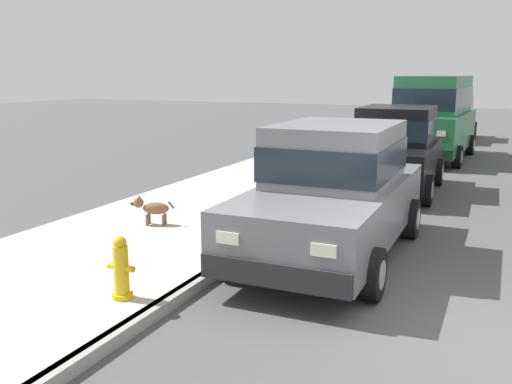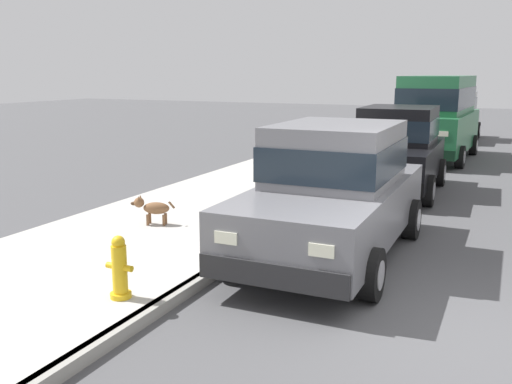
{
  "view_description": "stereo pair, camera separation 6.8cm",
  "coord_description": "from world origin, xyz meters",
  "px_view_note": "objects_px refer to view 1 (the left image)",
  "views": [
    {
      "loc": [
        0.22,
        -5.7,
        2.63
      ],
      "look_at": [
        -3.28,
        1.96,
        0.85
      ],
      "focal_mm": 39.89,
      "sensor_mm": 36.0,
      "label": 1
    },
    {
      "loc": [
        0.28,
        -5.67,
        2.63
      ],
      "look_at": [
        -3.28,
        1.96,
        0.85
      ],
      "focal_mm": 39.89,
      "sensor_mm": 36.0,
      "label": 2
    }
  ],
  "objects_px": {
    "car_silver_hatchback": "(449,115)",
    "fire_hydrant": "(121,270)",
    "car_green_van": "(434,113)",
    "car_grey_sedan": "(334,189)",
    "dog_brown": "(152,208)",
    "car_black_hatchback": "(395,148)"
  },
  "relations": [
    {
      "from": "car_black_hatchback",
      "to": "fire_hydrant",
      "type": "height_order",
      "value": "car_black_hatchback"
    },
    {
      "from": "car_grey_sedan",
      "to": "dog_brown",
      "type": "bearing_deg",
      "value": -177.93
    },
    {
      "from": "car_green_van",
      "to": "fire_hydrant",
      "type": "xyz_separation_m",
      "value": [
        -1.57,
        -13.27,
        -0.92
      ]
    },
    {
      "from": "car_grey_sedan",
      "to": "car_silver_hatchback",
      "type": "distance_m",
      "value": 16.15
    },
    {
      "from": "car_green_van",
      "to": "dog_brown",
      "type": "height_order",
      "value": "car_green_van"
    },
    {
      "from": "fire_hydrant",
      "to": "car_green_van",
      "type": "bearing_deg",
      "value": 83.27
    },
    {
      "from": "car_silver_hatchback",
      "to": "car_green_van",
      "type": "bearing_deg",
      "value": -88.57
    },
    {
      "from": "car_green_van",
      "to": "dog_brown",
      "type": "relative_size",
      "value": 6.82
    },
    {
      "from": "car_green_van",
      "to": "car_silver_hatchback",
      "type": "bearing_deg",
      "value": 91.43
    },
    {
      "from": "car_grey_sedan",
      "to": "fire_hydrant",
      "type": "xyz_separation_m",
      "value": [
        -1.57,
        -2.88,
        -0.51
      ]
    },
    {
      "from": "fire_hydrant",
      "to": "car_silver_hatchback",
      "type": "bearing_deg",
      "value": 85.72
    },
    {
      "from": "car_grey_sedan",
      "to": "dog_brown",
      "type": "distance_m",
      "value": 3.13
    },
    {
      "from": "car_green_van",
      "to": "dog_brown",
      "type": "distance_m",
      "value": 10.99
    },
    {
      "from": "car_grey_sedan",
      "to": "car_silver_hatchback",
      "type": "bearing_deg",
      "value": 90.53
    },
    {
      "from": "car_silver_hatchback",
      "to": "fire_hydrant",
      "type": "distance_m",
      "value": 19.08
    },
    {
      "from": "car_silver_hatchback",
      "to": "car_black_hatchback",
      "type": "bearing_deg",
      "value": -89.84
    },
    {
      "from": "car_grey_sedan",
      "to": "car_green_van",
      "type": "relative_size",
      "value": 0.93
    },
    {
      "from": "car_green_van",
      "to": "car_silver_hatchback",
      "type": "xyz_separation_m",
      "value": [
        -0.14,
        5.75,
        -0.42
      ]
    },
    {
      "from": "car_green_van",
      "to": "fire_hydrant",
      "type": "distance_m",
      "value": 13.4
    },
    {
      "from": "dog_brown",
      "to": "car_green_van",
      "type": "bearing_deg",
      "value": 73.69
    },
    {
      "from": "car_grey_sedan",
      "to": "fire_hydrant",
      "type": "distance_m",
      "value": 3.32
    },
    {
      "from": "car_black_hatchback",
      "to": "dog_brown",
      "type": "bearing_deg",
      "value": -120.06
    }
  ]
}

